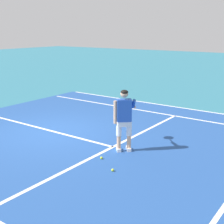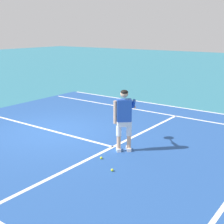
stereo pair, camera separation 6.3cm
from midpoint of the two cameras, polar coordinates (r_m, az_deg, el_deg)
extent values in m
plane|color=teal|center=(10.53, -10.78, -3.49)|extent=(80.00, 80.00, 0.00)
cube|color=#234C93|center=(9.87, -6.83, -4.55)|extent=(10.98, 10.33, 0.00)
cube|color=white|center=(9.01, -0.03, -6.33)|extent=(8.23, 0.10, 0.01)
cube|color=white|center=(11.09, -13.58, -2.69)|extent=(0.10, 6.40, 0.01)
cube|color=white|center=(13.06, 5.43, 0.28)|extent=(0.10, 9.93, 0.01)
cube|color=white|center=(14.23, 8.24, 1.40)|extent=(0.10, 9.93, 0.01)
cube|color=white|center=(8.74, 0.99, -6.74)|extent=(0.28, 0.27, 0.09)
cube|color=white|center=(8.78, 2.81, -6.66)|extent=(0.28, 0.27, 0.09)
cylinder|color=tan|center=(8.62, 1.03, -5.44)|extent=(0.11, 0.11, 0.36)
cylinder|color=silver|center=(8.50, 1.04, -3.00)|extent=(0.14, 0.14, 0.41)
cylinder|color=tan|center=(8.66, 2.87, -5.37)|extent=(0.11, 0.11, 0.36)
cylinder|color=silver|center=(8.54, 2.91, -2.94)|extent=(0.14, 0.14, 0.41)
cube|color=silver|center=(8.47, 1.98, -1.91)|extent=(0.38, 0.39, 0.20)
cube|color=#234CAD|center=(8.38, 2.00, 0.32)|extent=(0.42, 0.43, 0.60)
cylinder|color=tan|center=(8.36, 0.37, -0.05)|extent=(0.09, 0.09, 0.62)
cylinder|color=#234CAD|center=(8.47, 3.70, 1.50)|extent=(0.25, 0.24, 0.29)
cylinder|color=tan|center=(8.71, 3.72, 0.93)|extent=(0.27, 0.25, 0.14)
sphere|color=tan|center=(8.29, 2.02, 3.32)|extent=(0.21, 0.21, 0.21)
ellipsoid|color=black|center=(8.26, 2.04, 3.63)|extent=(0.28, 0.28, 0.12)
cylinder|color=#232326|center=(8.93, 3.57, 1.07)|extent=(0.17, 0.16, 0.03)
cylinder|color=#1E479E|center=(9.07, 3.41, 1.30)|extent=(0.09, 0.08, 0.02)
torus|color=#1E479E|center=(9.25, 3.22, 1.56)|extent=(0.24, 0.22, 0.30)
cylinder|color=silver|center=(9.25, 3.22, 1.56)|extent=(0.19, 0.17, 0.25)
sphere|color=#CCE02D|center=(8.21, -2.14, -8.30)|extent=(0.07, 0.07, 0.07)
sphere|color=#CCE02D|center=(7.54, -0.12, -10.46)|extent=(0.07, 0.07, 0.07)
camera|label=1|loc=(0.03, -90.21, -0.05)|focal=50.49mm
camera|label=2|loc=(0.03, 89.79, 0.05)|focal=50.49mm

